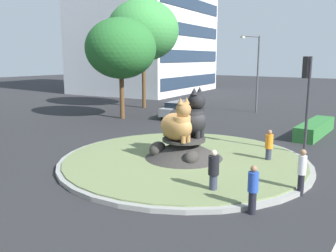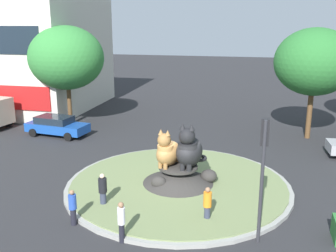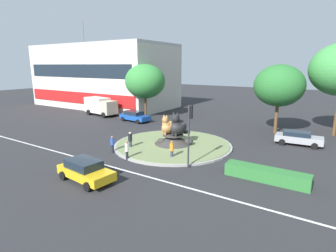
% 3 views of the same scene
% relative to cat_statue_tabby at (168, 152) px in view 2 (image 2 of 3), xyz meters
% --- Properties ---
extents(ground_plane, '(160.00, 160.00, 0.00)m').
position_rel_cat_statue_tabby_xyz_m(ground_plane, '(0.57, 0.01, -1.94)').
color(ground_plane, '#28282B').
extents(roundabout_island, '(11.93, 11.93, 1.19)m').
position_rel_cat_statue_tabby_xyz_m(roundabout_island, '(0.57, 0.02, -1.63)').
color(roundabout_island, gray).
rests_on(roundabout_island, ground).
extents(cat_statue_tabby, '(1.57, 2.01, 2.05)m').
position_rel_cat_statue_tabby_xyz_m(cat_statue_tabby, '(0.00, 0.00, 0.00)').
color(cat_statue_tabby, '#9E703D').
rests_on(cat_statue_tabby, roundabout_island).
extents(cat_statue_black, '(1.70, 2.52, 2.44)m').
position_rel_cat_statue_tabby_xyz_m(cat_statue_black, '(1.12, 0.10, 0.14)').
color(cat_statue_black, black).
rests_on(cat_statue_black, roundabout_island).
extents(traffic_light_mast, '(0.32, 0.46, 5.05)m').
position_rel_cat_statue_tabby_xyz_m(traffic_light_mast, '(4.80, -4.40, 1.59)').
color(traffic_light_mast, '#2D2D33').
rests_on(traffic_light_mast, ground).
extents(broadleaf_tree_behind_island, '(6.17, 6.17, 8.27)m').
position_rel_cat_statue_tabby_xyz_m(broadleaf_tree_behind_island, '(-11.16, 10.77, 3.70)').
color(broadleaf_tree_behind_island, brown).
rests_on(broadleaf_tree_behind_island, ground).
extents(second_tree_near_tower, '(5.74, 5.74, 8.17)m').
position_rel_cat_statue_tabby_xyz_m(second_tree_near_tower, '(8.25, 11.12, 3.78)').
color(second_tree_near_tower, brown).
rests_on(second_tree_near_tower, ground).
extents(pedestrian_white_shirt, '(0.31, 0.31, 1.75)m').
position_rel_cat_statue_tabby_xyz_m(pedestrian_white_shirt, '(-0.50, -5.80, -0.99)').
color(pedestrian_white_shirt, black).
rests_on(pedestrian_white_shirt, ground).
extents(pedestrian_blue_shirt, '(0.34, 0.34, 1.63)m').
position_rel_cat_statue_tabby_xyz_m(pedestrian_blue_shirt, '(-3.03, -4.97, -1.08)').
color(pedestrian_blue_shirt, black).
rests_on(pedestrian_blue_shirt, ground).
extents(pedestrian_orange_shirt, '(0.36, 0.36, 1.68)m').
position_rel_cat_statue_tabby_xyz_m(pedestrian_orange_shirt, '(2.60, -3.45, -1.06)').
color(pedestrian_orange_shirt, '#33384C').
rests_on(pedestrian_orange_shirt, ground).
extents(pedestrian_black_shirt, '(0.40, 0.40, 1.73)m').
position_rel_cat_statue_tabby_xyz_m(pedestrian_black_shirt, '(-2.38, -3.19, -1.03)').
color(pedestrian_black_shirt, '#33384C').
rests_on(pedestrian_black_shirt, ground).
extents(hatchback_near_shophouse, '(4.97, 2.55, 1.51)m').
position_rel_cat_statue_tabby_xyz_m(hatchback_near_shophouse, '(-10.56, 7.32, -1.14)').
color(hatchback_near_shophouse, '#19479E').
rests_on(hatchback_near_shophouse, ground).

